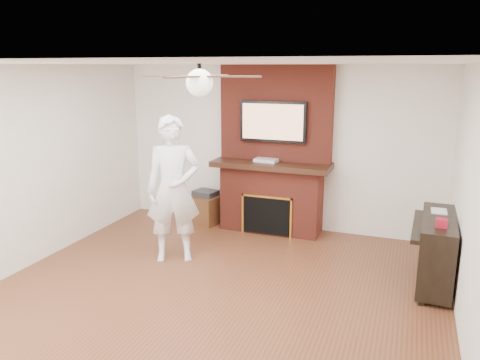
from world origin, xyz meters
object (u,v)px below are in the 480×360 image
(fireplace, at_px, (273,167))
(side_table, at_px, (206,208))
(person, at_px, (173,189))
(piano, at_px, (436,249))

(fireplace, height_order, side_table, fireplace)
(person, distance_m, side_table, 1.66)
(person, relative_size, side_table, 3.40)
(person, distance_m, piano, 3.23)
(fireplace, height_order, piano, fireplace)
(piano, bearing_deg, person, -171.16)
(fireplace, distance_m, person, 1.78)
(fireplace, distance_m, piano, 2.65)
(person, bearing_deg, fireplace, 34.37)
(person, height_order, piano, person)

